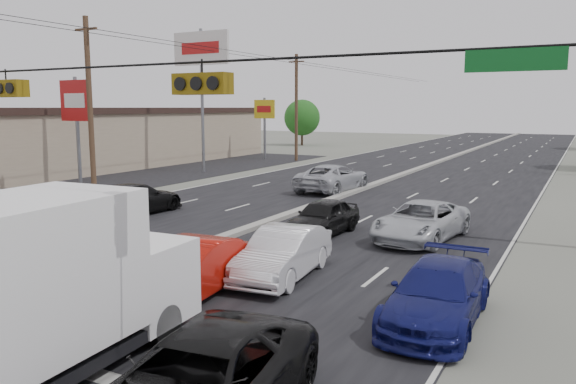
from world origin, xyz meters
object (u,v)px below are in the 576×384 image
(pole_sign_mid, at_px, (76,107))
(oncoming_far, at_px, (333,178))
(pole_sign_far, at_px, (265,114))
(queue_car_b, at_px, (283,254))
(pole_sign_billboard, at_px, (201,57))
(oncoming_near, at_px, (136,199))
(utility_pole_left_c, at_px, (296,107))
(queue_car_a, at_px, (323,217))
(queue_car_d, at_px, (437,295))
(utility_pole_left_b, at_px, (90,107))
(red_sedan, at_px, (189,270))
(box_truck, at_px, (32,290))
(queue_car_c, at_px, (421,222))
(tree_left_far, at_px, (302,118))

(pole_sign_mid, xyz_separation_m, oncoming_far, (15.60, 5.48, -4.30))
(pole_sign_far, height_order, queue_car_b, pole_sign_far)
(pole_sign_billboard, xyz_separation_m, oncoming_near, (7.80, -15.82, -8.12))
(utility_pole_left_c, relative_size, queue_car_a, 2.39)
(queue_car_d, bearing_deg, utility_pole_left_b, 154.44)
(pole_sign_billboard, relative_size, queue_car_a, 2.63)
(red_sedan, xyz_separation_m, oncoming_near, (-9.70, 8.27, -0.02))
(utility_pole_left_b, relative_size, pole_sign_billboard, 0.91)
(pole_sign_mid, xyz_separation_m, box_truck, (20.51, -19.22, -3.32))
(pole_sign_far, relative_size, queue_car_a, 1.44)
(box_truck, bearing_deg, utility_pole_left_b, 131.23)
(box_truck, distance_m, red_sedan, 5.26)
(red_sedan, bearing_deg, queue_car_b, 57.66)
(queue_car_b, xyz_separation_m, queue_car_c, (2.32, 6.77, -0.02))
(utility_pole_left_b, xyz_separation_m, queue_car_d, (21.79, -9.76, -4.40))
(queue_car_d, relative_size, oncoming_near, 0.95)
(queue_car_d, bearing_deg, pole_sign_billboard, 134.83)
(queue_car_d, bearing_deg, pole_sign_far, 124.60)
(oncoming_near, distance_m, oncoming_far, 12.48)
(utility_pole_left_b, height_order, tree_left_far, utility_pole_left_b)
(utility_pole_left_c, xyz_separation_m, pole_sign_mid, (-4.50, -22.00, 0.01))
(queue_car_a, distance_m, oncoming_far, 11.89)
(utility_pole_left_b, xyz_separation_m, oncoming_far, (11.10, 8.48, -4.29))
(utility_pole_left_b, bearing_deg, queue_car_c, -4.74)
(red_sedan, height_order, queue_car_c, red_sedan)
(pole_sign_billboard, distance_m, oncoming_near, 19.42)
(pole_sign_billboard, bearing_deg, oncoming_far, -19.04)
(queue_car_a, bearing_deg, red_sedan, -86.92)
(utility_pole_left_b, bearing_deg, utility_pole_left_c, 90.00)
(queue_car_c, xyz_separation_m, queue_car_d, (2.59, -8.17, -0.03))
(queue_car_c, distance_m, oncoming_far, 12.92)
(pole_sign_mid, height_order, oncoming_near, pole_sign_mid)
(box_truck, bearing_deg, pole_sign_far, 111.93)
(queue_car_b, relative_size, queue_car_c, 0.86)
(utility_pole_left_c, distance_m, queue_car_b, 37.64)
(tree_left_far, height_order, queue_car_b, tree_left_far)
(utility_pole_left_b, xyz_separation_m, red_sedan, (15.50, -11.08, -4.35))
(tree_left_far, bearing_deg, box_truck, -67.38)
(pole_sign_billboard, bearing_deg, utility_pole_left_b, -81.25)
(pole_sign_mid, distance_m, box_truck, 28.30)
(queue_car_d, bearing_deg, box_truck, -133.25)
(queue_car_a, height_order, oncoming_near, oncoming_near)
(pole_sign_billboard, height_order, tree_left_far, pole_sign_billboard)
(queue_car_a, height_order, queue_car_d, queue_car_a)
(queue_car_d, bearing_deg, queue_car_c, 106.14)
(oncoming_far, bearing_deg, pole_sign_mid, 23.20)
(queue_car_c, relative_size, oncoming_far, 0.89)
(utility_pole_left_c, bearing_deg, queue_car_c, -54.17)
(pole_sign_far, distance_m, box_truck, 45.68)
(queue_car_a, xyz_separation_m, oncoming_far, (-4.40, 11.05, 0.11))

